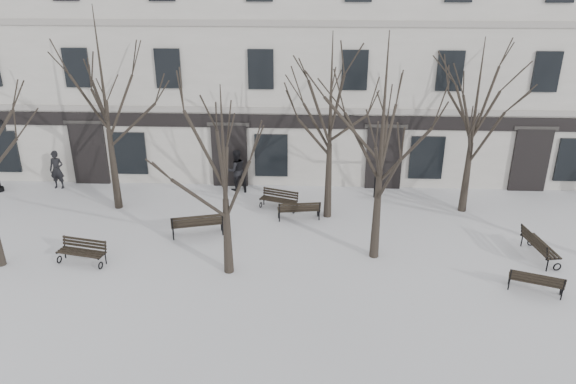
# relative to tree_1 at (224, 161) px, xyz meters

# --- Properties ---
(ground) EXTENTS (100.00, 100.00, 0.00)m
(ground) POSITION_rel_tree_1_xyz_m (2.53, -0.39, -4.03)
(ground) COLOR silver
(ground) RESTS_ON ground
(building) EXTENTS (40.40, 10.20, 11.40)m
(building) POSITION_rel_tree_1_xyz_m (2.53, 12.57, 1.48)
(building) COLOR beige
(building) RESTS_ON ground
(tree_1) EXTENTS (4.52, 4.52, 6.45)m
(tree_1) POSITION_rel_tree_1_xyz_m (0.00, 0.00, 0.00)
(tree_1) COLOR black
(tree_1) RESTS_ON ground
(tree_2) EXTENTS (5.52, 5.52, 7.88)m
(tree_2) POSITION_rel_tree_1_xyz_m (5.05, 1.25, 0.89)
(tree_2) COLOR black
(tree_2) RESTS_ON ground
(tree_4) EXTENTS (5.79, 5.79, 8.28)m
(tree_4) POSITION_rel_tree_1_xyz_m (-5.42, 4.93, 1.14)
(tree_4) COLOR black
(tree_4) RESTS_ON ground
(tree_5) EXTENTS (5.20, 5.20, 7.43)m
(tree_5) POSITION_rel_tree_1_xyz_m (3.45, 4.46, 0.61)
(tree_5) COLOR black
(tree_5) RESTS_ON ground
(tree_6) EXTENTS (5.00, 5.00, 7.14)m
(tree_6) POSITION_rel_tree_1_xyz_m (9.13, 5.25, 0.43)
(tree_6) COLOR black
(tree_6) RESTS_ON ground
(bench_0) EXTENTS (1.79, 0.96, 0.86)m
(bench_0) POSITION_rel_tree_1_xyz_m (-5.18, 0.36, -3.56)
(bench_0) COLOR black
(bench_0) RESTS_ON ground
(bench_1) EXTENTS (2.07, 1.18, 0.99)m
(bench_1) POSITION_rel_tree_1_xyz_m (-1.54, 2.50, -3.49)
(bench_1) COLOR black
(bench_1) RESTS_ON ground
(bench_2) EXTENTS (1.73, 1.10, 0.83)m
(bench_2) POSITION_rel_tree_1_xyz_m (9.96, -0.88, -3.58)
(bench_2) COLOR black
(bench_2) RESTS_ON ground
(bench_3) EXTENTS (1.67, 1.07, 0.80)m
(bench_3) POSITION_rel_tree_1_xyz_m (1.42, 5.12, -3.60)
(bench_3) COLOR black
(bench_3) RESTS_ON ground
(bench_4) EXTENTS (1.77, 0.85, 0.86)m
(bench_4) POSITION_rel_tree_1_xyz_m (2.29, 4.07, -3.56)
(bench_4) COLOR black
(bench_4) RESTS_ON ground
(bench_5) EXTENTS (0.95, 1.94, 0.94)m
(bench_5) POSITION_rel_tree_1_xyz_m (10.83, 1.37, -3.52)
(bench_5) COLOR black
(bench_5) RESTS_ON ground
(bollard_a) EXTENTS (0.13, 0.13, 1.05)m
(bollard_a) POSITION_rel_tree_1_xyz_m (-0.21, 6.76, -3.47)
(bollard_a) COLOR black
(bollard_a) RESTS_ON ground
(bollard_b) EXTENTS (0.15, 0.15, 1.15)m
(bollard_b) POSITION_rel_tree_1_xyz_m (5.59, 6.44, -3.42)
(bollard_b) COLOR black
(bollard_b) RESTS_ON ground
(pedestrian_a) EXTENTS (0.66, 0.44, 1.78)m
(pedestrian_a) POSITION_rel_tree_1_xyz_m (-8.82, 6.90, -4.03)
(pedestrian_a) COLOR black
(pedestrian_a) RESTS_ON ground
(pedestrian_b) EXTENTS (1.15, 1.06, 1.90)m
(pedestrian_b) POSITION_rel_tree_1_xyz_m (-0.64, 7.08, -4.03)
(pedestrian_b) COLOR black
(pedestrian_b) RESTS_ON ground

